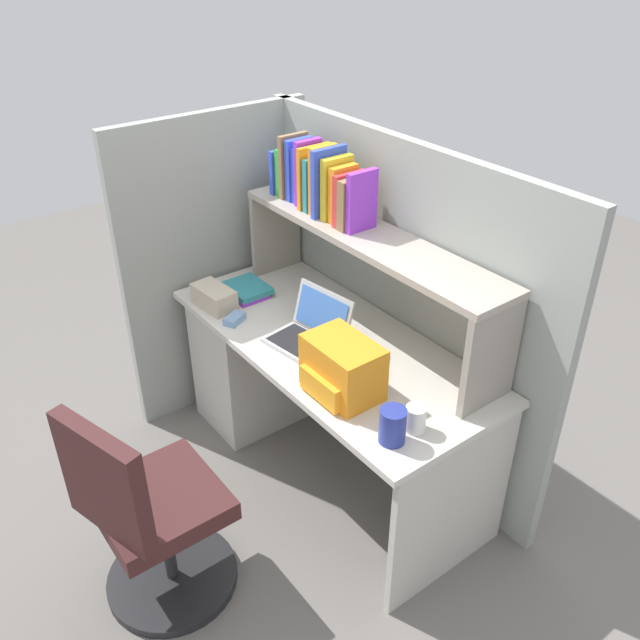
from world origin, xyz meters
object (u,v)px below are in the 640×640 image
backpack (341,369)px  computer_mouse (235,319)px  office_chair (150,522)px  laptop (310,332)px  paper_cup (416,418)px  tissue_box (214,297)px  snack_canister (393,426)px

backpack → computer_mouse: backpack is taller
computer_mouse → office_chair: bearing=-79.2°
laptop → office_chair: size_ratio=0.37×
office_chair → paper_cup: bearing=-135.6°
tissue_box → snack_canister: bearing=-3.7°
computer_mouse → snack_canister: bearing=-24.6°
computer_mouse → backpack: bearing=-21.1°
tissue_box → computer_mouse: bearing=-4.2°
computer_mouse → paper_cup: 1.03m
laptop → paper_cup: size_ratio=3.47×
paper_cup → tissue_box: (-1.20, -0.14, 0.00)m
backpack → paper_cup: size_ratio=3.03×
computer_mouse → snack_canister: snack_canister is taller
computer_mouse → snack_canister: size_ratio=0.77×
backpack → tissue_box: 0.87m
backpack → snack_canister: 0.33m
laptop → backpack: bearing=-17.5°
laptop → snack_canister: (0.68, -0.14, 0.02)m
office_chair → tissue_box: bearing=-60.9°
office_chair → backpack: bearing=-117.0°
paper_cup → snack_canister: bearing=-93.1°
laptop → office_chair: bearing=-77.3°
tissue_box → office_chair: office_chair is taller
laptop → office_chair: laptop is taller
laptop → office_chair: (0.20, -0.89, -0.39)m
computer_mouse → paper_cup: bearing=-18.7°
laptop → computer_mouse: (-0.34, -0.17, -0.03)m
laptop → tissue_box: (-0.52, -0.18, -0.00)m
paper_cup → computer_mouse: bearing=-172.4°
paper_cup → tissue_box: same height
laptop → snack_canister: laptop is taller
computer_mouse → snack_canister: 1.02m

